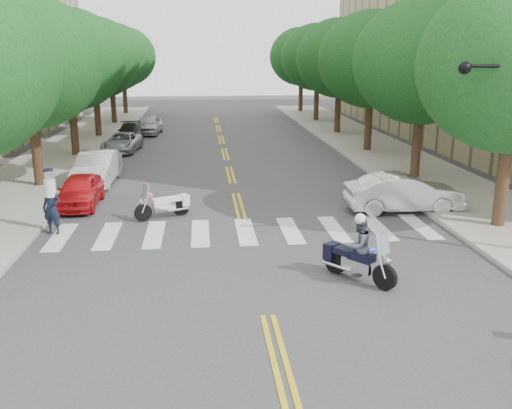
{
  "coord_description": "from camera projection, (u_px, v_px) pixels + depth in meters",
  "views": [
    {
      "loc": [
        -1.46,
        -12.12,
        5.97
      ],
      "look_at": [
        0.24,
        5.24,
        1.3
      ],
      "focal_mm": 40.0,
      "sensor_mm": 36.0,
      "label": 1
    }
  ],
  "objects": [
    {
      "name": "ground",
      "position": [
        268.0,
        316.0,
        13.34
      ],
      "size": [
        140.0,
        140.0,
        0.0
      ],
      "primitive_type": "plane",
      "color": "#38383A",
      "rests_on": "ground"
    },
    {
      "name": "sidewalk_left",
      "position": [
        64.0,
        156.0,
        33.57
      ],
      "size": [
        5.0,
        60.0,
        0.15
      ],
      "primitive_type": "cube",
      "color": "#9E9991",
      "rests_on": "ground"
    },
    {
      "name": "sidewalk_right",
      "position": [
        378.0,
        150.0,
        35.36
      ],
      "size": [
        5.0,
        60.0,
        0.15
      ],
      "primitive_type": "cube",
      "color": "#9E9991",
      "rests_on": "ground"
    },
    {
      "name": "tree_l_1",
      "position": [
        28.0,
        62.0,
        24.53
      ],
      "size": [
        6.4,
        6.4,
        8.45
      ],
      "color": "#382316",
      "rests_on": "ground"
    },
    {
      "name": "tree_l_2",
      "position": [
        68.0,
        60.0,
        32.22
      ],
      "size": [
        6.4,
        6.4,
        8.45
      ],
      "color": "#382316",
      "rests_on": "ground"
    },
    {
      "name": "tree_l_3",
      "position": [
        93.0,
        58.0,
        39.92
      ],
      "size": [
        6.4,
        6.4,
        8.45
      ],
      "color": "#382316",
      "rests_on": "ground"
    },
    {
      "name": "tree_l_4",
      "position": [
        110.0,
        57.0,
        47.61
      ],
      "size": [
        6.4,
        6.4,
        8.45
      ],
      "color": "#382316",
      "rests_on": "ground"
    },
    {
      "name": "tree_l_5",
      "position": [
        123.0,
        57.0,
        55.3
      ],
      "size": [
        6.4,
        6.4,
        8.45
      ],
      "color": "#382316",
      "rests_on": "ground"
    },
    {
      "name": "tree_r_1",
      "position": [
        423.0,
        62.0,
        26.19
      ],
      "size": [
        6.4,
        6.4,
        8.45
      ],
      "color": "#382316",
      "rests_on": "ground"
    },
    {
      "name": "tree_r_2",
      "position": [
        372.0,
        59.0,
        33.88
      ],
      "size": [
        6.4,
        6.4,
        8.45
      ],
      "color": "#382316",
      "rests_on": "ground"
    },
    {
      "name": "tree_r_3",
      "position": [
        340.0,
        58.0,
        41.57
      ],
      "size": [
        6.4,
        6.4,
        8.45
      ],
      "color": "#382316",
      "rests_on": "ground"
    },
    {
      "name": "tree_r_4",
      "position": [
        318.0,
        57.0,
        49.26
      ],
      "size": [
        6.4,
        6.4,
        8.45
      ],
      "color": "#382316",
      "rests_on": "ground"
    },
    {
      "name": "tree_r_5",
      "position": [
        301.0,
        57.0,
        56.95
      ],
      "size": [
        6.4,
        6.4,
        8.45
      ],
      "color": "#382316",
      "rests_on": "ground"
    },
    {
      "name": "motorcycle_police",
      "position": [
        357.0,
        251.0,
        15.24
      ],
      "size": [
        1.62,
        1.98,
        1.88
      ],
      "rotation": [
        0.0,
        0.0,
        3.8
      ],
      "color": "black",
      "rests_on": "ground"
    },
    {
      "name": "motorcycle_parked",
      "position": [
        167.0,
        205.0,
        21.19
      ],
      "size": [
        2.01,
        1.22,
        1.4
      ],
      "rotation": [
        0.0,
        0.0,
        2.05
      ],
      "color": "black",
      "rests_on": "ground"
    },
    {
      "name": "officer_standing",
      "position": [
        52.0,
        208.0,
        19.13
      ],
      "size": [
        0.77,
        0.64,
        1.82
      ],
      "primitive_type": "imported",
      "rotation": [
        0.0,
        0.0,
        -0.37
      ],
      "color": "black",
      "rests_on": "ground"
    },
    {
      "name": "convertible",
      "position": [
        404.0,
        193.0,
        21.91
      ],
      "size": [
        4.48,
        1.63,
        1.47
      ],
      "primitive_type": "imported",
      "rotation": [
        0.0,
        0.0,
        1.55
      ],
      "color": "silver",
      "rests_on": "ground"
    },
    {
      "name": "parked_car_a",
      "position": [
        80.0,
        191.0,
        22.68
      ],
      "size": [
        1.52,
        3.77,
        1.28
      ],
      "primitive_type": "imported",
      "rotation": [
        0.0,
        0.0,
        0.0
      ],
      "color": "red",
      "rests_on": "ground"
    },
    {
      "name": "parked_car_b",
      "position": [
        97.0,
        168.0,
        26.49
      ],
      "size": [
        1.77,
        4.63,
        1.51
      ],
      "primitive_type": "imported",
      "rotation": [
        0.0,
        0.0,
        -0.04
      ],
      "color": "silver",
      "rests_on": "ground"
    },
    {
      "name": "parked_car_c",
      "position": [
        122.0,
        142.0,
        35.19
      ],
      "size": [
        2.31,
        4.35,
        1.16
      ],
      "primitive_type": "imported",
      "rotation": [
        0.0,
        0.0,
        -0.09
      ],
      "color": "#A7AAAF",
      "rests_on": "ground"
    },
    {
      "name": "parked_car_d",
      "position": [
        130.0,
        132.0,
        39.47
      ],
      "size": [
        2.06,
        4.29,
        1.21
      ],
      "primitive_type": "imported",
      "rotation": [
        0.0,
        0.0,
        0.09
      ],
      "color": "black",
      "rests_on": "ground"
    },
    {
      "name": "parked_car_e",
      "position": [
        149.0,
        125.0,
        42.74
      ],
      "size": [
        1.96,
        4.23,
        1.4
      ],
      "primitive_type": "imported",
      "rotation": [
        0.0,
        0.0,
        -0.07
      ],
      "color": "#AEAEB4",
      "rests_on": "ground"
    }
  ]
}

